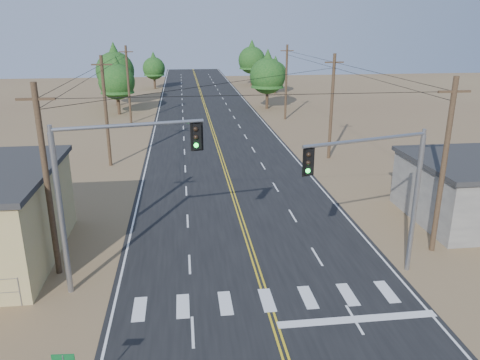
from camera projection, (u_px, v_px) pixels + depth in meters
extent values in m
cube|color=black|center=(225.00, 167.00, 43.04)|extent=(15.00, 200.00, 0.02)
cylinder|color=gray|center=(20.00, 292.00, 21.69)|extent=(0.06, 0.06, 1.50)
cylinder|color=#4C3826|center=(47.00, 184.00, 23.29)|extent=(0.30, 0.30, 10.00)
cube|color=#4C3826|center=(36.00, 99.00, 21.96)|extent=(1.80, 0.12, 0.12)
cylinder|color=#4C3826|center=(106.00, 112.00, 42.11)|extent=(0.30, 0.30, 10.00)
cube|color=#4C3826|center=(102.00, 65.00, 40.78)|extent=(1.80, 0.12, 0.12)
cylinder|color=#4C3826|center=(128.00, 85.00, 60.94)|extent=(0.30, 0.30, 10.00)
cube|color=#4C3826|center=(126.00, 52.00, 59.61)|extent=(1.80, 0.12, 0.12)
cylinder|color=#4C3826|center=(443.00, 168.00, 25.75)|extent=(0.30, 0.30, 10.00)
cube|color=#4C3826|center=(454.00, 92.00, 24.42)|extent=(1.80, 0.12, 0.12)
cylinder|color=#4C3826|center=(332.00, 107.00, 44.58)|extent=(0.30, 0.30, 10.00)
cube|color=#4C3826|center=(334.00, 62.00, 43.25)|extent=(1.80, 0.12, 0.12)
cylinder|color=#4C3826|center=(286.00, 83.00, 63.40)|extent=(0.30, 0.30, 10.00)
cube|color=#4C3826|center=(287.00, 51.00, 62.07)|extent=(1.80, 0.12, 0.12)
cylinder|color=gray|center=(61.00, 217.00, 21.84)|extent=(0.27, 0.27, 8.01)
cylinder|color=gray|center=(50.00, 133.00, 20.57)|extent=(0.21, 0.21, 0.69)
cylinder|color=gray|center=(130.00, 125.00, 21.54)|extent=(6.83, 1.47, 0.18)
cube|color=black|center=(197.00, 136.00, 22.69)|extent=(0.46, 0.41, 1.26)
sphere|color=black|center=(196.00, 129.00, 22.36)|extent=(0.23, 0.23, 0.23)
sphere|color=black|center=(196.00, 137.00, 22.49)|extent=(0.23, 0.23, 0.23)
sphere|color=#0CE533|center=(196.00, 145.00, 22.62)|extent=(0.23, 0.23, 0.23)
cylinder|color=gray|center=(415.00, 206.00, 23.99)|extent=(0.25, 0.25, 7.38)
cylinder|color=gray|center=(424.00, 135.00, 22.82)|extent=(0.19, 0.19, 0.63)
cylinder|color=gray|center=(367.00, 140.00, 21.51)|extent=(6.59, 2.05, 0.17)
cube|color=black|center=(308.00, 161.00, 20.57)|extent=(0.44, 0.41, 1.16)
sphere|color=black|center=(309.00, 155.00, 20.28)|extent=(0.21, 0.21, 0.21)
sphere|color=black|center=(308.00, 163.00, 20.40)|extent=(0.21, 0.21, 0.21)
sphere|color=#0CE533|center=(308.00, 171.00, 20.51)|extent=(0.21, 0.21, 0.21)
cube|color=#0C5925|center=(63.00, 358.00, 15.03)|extent=(0.74, 0.09, 0.25)
cylinder|color=#3F2D1E|center=(119.00, 104.00, 68.08)|extent=(0.44, 0.44, 3.09)
cone|color=#134416|center=(116.00, 74.00, 66.72)|extent=(4.80, 4.80, 5.49)
sphere|color=#134416|center=(117.00, 82.00, 67.07)|extent=(5.15, 5.15, 5.15)
cylinder|color=#3F2D1E|center=(117.00, 94.00, 75.39)|extent=(0.49, 0.49, 3.60)
cone|color=#134416|center=(114.00, 62.00, 73.80)|extent=(5.60, 5.60, 6.40)
sphere|color=#134416|center=(115.00, 71.00, 74.22)|extent=(6.00, 6.00, 6.00)
cylinder|color=#3F2D1E|center=(155.00, 82.00, 95.25)|extent=(0.44, 0.44, 2.67)
cone|color=#134416|center=(154.00, 63.00, 94.08)|extent=(4.16, 4.16, 4.75)
sphere|color=#134416|center=(154.00, 68.00, 94.38)|extent=(4.45, 4.45, 4.45)
cylinder|color=#3F2D1E|center=(267.00, 98.00, 72.59)|extent=(0.45, 0.45, 3.27)
cone|color=#134416|center=(268.00, 68.00, 71.15)|extent=(5.09, 5.09, 5.82)
sphere|color=#134416|center=(267.00, 76.00, 71.53)|extent=(5.46, 5.46, 5.46)
cylinder|color=#3F2D1E|center=(275.00, 87.00, 88.67)|extent=(0.42, 0.42, 2.53)
cone|color=#134416|center=(275.00, 68.00, 87.56)|extent=(3.94, 3.94, 4.50)
sphere|color=#134416|center=(275.00, 73.00, 87.84)|extent=(4.22, 4.22, 4.22)
cylinder|color=#3F2D1E|center=(252.00, 77.00, 100.76)|extent=(0.48, 0.48, 3.44)
cone|color=#134416|center=(252.00, 54.00, 99.25)|extent=(5.35, 5.35, 6.12)
sphere|color=#134416|center=(252.00, 60.00, 99.64)|extent=(5.74, 5.74, 5.74)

